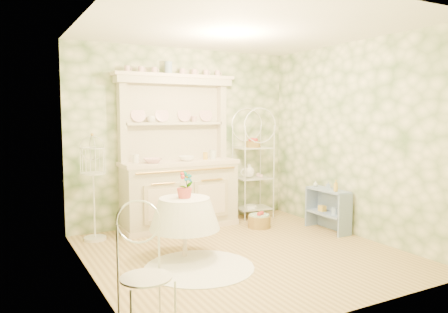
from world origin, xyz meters
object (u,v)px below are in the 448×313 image
kitchen_dresser (179,152)px  cafe_chair (146,275)px  round_table (185,225)px  birdcage_stand (94,188)px  floor_basket (259,219)px  side_shelf (328,211)px  bakers_rack (253,161)px

kitchen_dresser → cafe_chair: kitchen_dresser is taller
kitchen_dresser → round_table: 1.58m
birdcage_stand → floor_basket: (2.32, -0.52, -0.59)m
round_table → cafe_chair: 1.85m
kitchen_dresser → floor_basket: kitchen_dresser is taller
cafe_chair → floor_basket: bearing=66.7°
kitchen_dresser → round_table: bearing=-110.4°
side_shelf → cafe_chair: cafe_chair is taller
side_shelf → floor_basket: size_ratio=1.76×
floor_basket → side_shelf: bearing=-38.6°
birdcage_stand → side_shelf: bearing=-20.3°
side_shelf → cafe_chair: bearing=-148.9°
side_shelf → cafe_chair: (-3.30, -1.65, 0.18)m
bakers_rack → round_table: size_ratio=2.40×
birdcage_stand → floor_basket: birdcage_stand is taller
bakers_rack → round_table: (-1.81, -1.35, -0.54)m
side_shelf → birdcage_stand: birdcage_stand is taller
side_shelf → kitchen_dresser: bearing=151.0°
round_table → floor_basket: 1.71m
bakers_rack → round_table: bearing=-137.1°
floor_basket → kitchen_dresser: bearing=150.7°
cafe_chair → bakers_rack: bearing=70.7°
cafe_chair → floor_basket: size_ratio=2.43×
kitchen_dresser → floor_basket: size_ratio=5.91×
bakers_rack → birdcage_stand: (-2.60, -0.11, -0.22)m
cafe_chair → kitchen_dresser: bearing=87.3°
kitchen_dresser → side_shelf: kitchen_dresser is taller
round_table → birdcage_stand: (-0.79, 1.24, 0.32)m
side_shelf → bakers_rack: bearing=116.2°
floor_basket → round_table: bearing=-154.8°
floor_basket → birdcage_stand: bearing=167.4°
kitchen_dresser → cafe_chair: bearing=-117.4°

